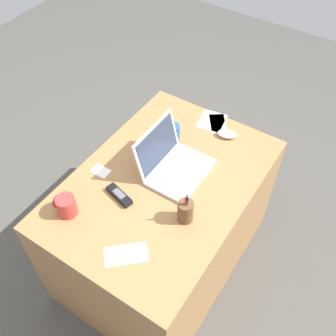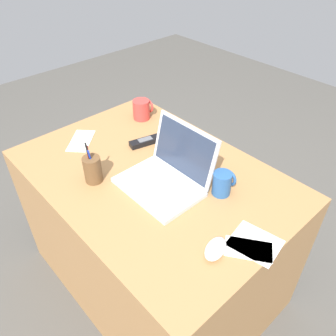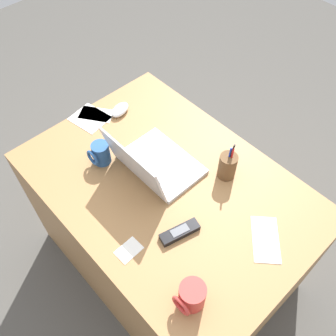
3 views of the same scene
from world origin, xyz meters
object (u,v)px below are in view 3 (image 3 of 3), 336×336
object	(u,v)px
coffee_mug_white	(191,296)
cordless_phone	(180,232)
pen_holder	(227,166)
computer_mouse	(120,110)
coffee_mug_tall	(100,154)
laptop	(153,164)

from	to	relation	value
coffee_mug_white	cordless_phone	world-z (taller)	coffee_mug_white
pen_holder	coffee_mug_white	bearing A→B (deg)	119.36
computer_mouse	coffee_mug_white	bearing A→B (deg)	139.32
coffee_mug_tall	pen_holder	xyz separation A→B (m)	(-0.39, -0.32, 0.01)
laptop	cordless_phone	bearing A→B (deg)	156.86
coffee_mug_white	computer_mouse	bearing A→B (deg)	-24.17
computer_mouse	coffee_mug_white	distance (m)	0.90
coffee_mug_white	cordless_phone	xyz separation A→B (m)	(0.19, -0.14, -0.04)
computer_mouse	cordless_phone	world-z (taller)	computer_mouse
laptop	coffee_mug_white	distance (m)	0.53
cordless_phone	coffee_mug_white	bearing A→B (deg)	144.19
laptop	pen_holder	distance (m)	0.29
coffee_mug_white	coffee_mug_tall	distance (m)	0.66
laptop	coffee_mug_tall	bearing A→B (deg)	34.06
computer_mouse	pen_holder	distance (m)	0.57
coffee_mug_white	coffee_mug_tall	size ratio (longest dim) A/B	1.04
coffee_mug_tall	cordless_phone	world-z (taller)	coffee_mug_tall
laptop	coffee_mug_tall	distance (m)	0.22
computer_mouse	cordless_phone	xyz separation A→B (m)	(-0.63, 0.23, -0.01)
laptop	pen_holder	bearing A→B (deg)	-136.79
pen_holder	cordless_phone	bearing A→B (deg)	101.25
computer_mouse	coffee_mug_tall	distance (m)	0.29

